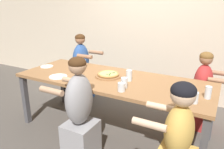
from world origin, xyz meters
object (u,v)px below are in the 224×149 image
(empty_plate_b, at_px, (47,66))
(drinking_glass_b, at_px, (129,75))
(empty_plate_a, at_px, (58,77))
(drinking_glass_c, at_px, (208,92))
(drinking_glass_e, at_px, (194,98))
(pizza_board_main, at_px, (108,75))
(drinking_glass_d, at_px, (124,83))
(diner_near_center, at_px, (80,117))
(drinking_glass_a, at_px, (84,64))
(diner_far_right, at_px, (202,94))
(diner_far_left, at_px, (82,71))
(diner_near_right, at_px, (177,148))
(cocktail_glass_blue, at_px, (121,87))

(empty_plate_b, distance_m, drinking_glass_b, 1.36)
(empty_plate_a, bearing_deg, drinking_glass_c, 6.68)
(empty_plate_b, distance_m, drinking_glass_e, 2.19)
(drinking_glass_e, bearing_deg, pizza_board_main, 165.32)
(drinking_glass_d, bearing_deg, diner_near_center, -122.83)
(drinking_glass_a, bearing_deg, diner_far_right, 15.28)
(diner_far_left, distance_m, diner_far_right, 2.03)
(empty_plate_b, distance_m, diner_far_right, 2.29)
(diner_near_center, bearing_deg, diner_far_left, 35.38)
(drinking_glass_b, xyz_separation_m, diner_near_right, (0.78, -0.71, -0.32))
(pizza_board_main, relative_size, drinking_glass_e, 3.12)
(cocktail_glass_blue, xyz_separation_m, diner_far_right, (0.74, 1.02, -0.32))
(drinking_glass_b, xyz_separation_m, drinking_glass_c, (0.92, -0.11, -0.00))
(drinking_glass_d, bearing_deg, diner_far_left, 144.37)
(drinking_glass_e, distance_m, diner_far_right, 1.01)
(drinking_glass_a, height_order, diner_near_right, diner_near_right)
(cocktail_glass_blue, distance_m, diner_near_right, 0.85)
(empty_plate_b, bearing_deg, diner_near_right, -17.65)
(cocktail_glass_blue, xyz_separation_m, diner_near_center, (-0.32, -0.36, -0.27))
(pizza_board_main, height_order, diner_near_center, diner_near_center)
(empty_plate_b, bearing_deg, drinking_glass_a, 25.97)
(empty_plate_a, xyz_separation_m, diner_far_right, (1.68, 0.99, -0.28))
(diner_far_left, bearing_deg, diner_far_right, 90.00)
(cocktail_glass_blue, bearing_deg, empty_plate_a, 177.90)
(empty_plate_b, distance_m, drinking_glass_a, 0.57)
(pizza_board_main, height_order, empty_plate_a, pizza_board_main)
(drinking_glass_d, relative_size, diner_far_right, 0.11)
(drinking_glass_a, distance_m, drinking_glass_e, 1.74)
(drinking_glass_e, xyz_separation_m, diner_far_right, (-0.01, 0.95, -0.33))
(drinking_glass_b, relative_size, diner_far_left, 0.11)
(drinking_glass_e, relative_size, diner_far_left, 0.09)
(pizza_board_main, xyz_separation_m, drinking_glass_d, (0.35, -0.26, 0.03))
(drinking_glass_b, bearing_deg, drinking_glass_e, -18.89)
(drinking_glass_e, bearing_deg, diner_near_right, -95.77)
(empty_plate_a, xyz_separation_m, drinking_glass_d, (0.92, 0.07, 0.05))
(empty_plate_a, bearing_deg, drinking_glass_d, 4.46)
(pizza_board_main, bearing_deg, drinking_glass_d, -36.22)
(diner_far_right, relative_size, diner_near_right, 0.98)
(diner_far_right, bearing_deg, drinking_glass_c, 8.72)
(cocktail_glass_blue, distance_m, diner_far_right, 1.30)
(drinking_glass_c, distance_m, diner_near_center, 1.35)
(drinking_glass_b, bearing_deg, diner_far_right, 39.76)
(drinking_glass_a, relative_size, diner_far_right, 0.11)
(drinking_glass_b, relative_size, drinking_glass_d, 1.13)
(diner_near_center, bearing_deg, pizza_board_main, 4.41)
(diner_near_center, bearing_deg, drinking_glass_d, -32.83)
(drinking_glass_e, height_order, diner_near_center, diner_near_center)
(pizza_board_main, xyz_separation_m, drinking_glass_a, (-0.54, 0.20, 0.03))
(drinking_glass_a, relative_size, diner_near_center, 0.10)
(diner_near_right, bearing_deg, drinking_glass_d, 57.49)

